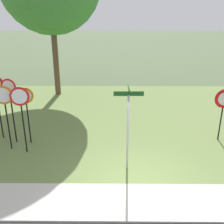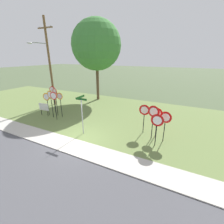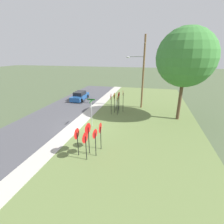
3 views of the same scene
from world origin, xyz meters
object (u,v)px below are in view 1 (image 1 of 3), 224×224
Objects in this scene: stop_sign_near_right at (21,106)px; street_name_post at (128,122)px; stop_sign_far_center at (26,104)px; stop_sign_far_right at (5,104)px; yield_sign_center at (224,103)px; stop_sign_near_left at (10,98)px.

street_name_post is at bearing -22.95° from stop_sign_near_right.
street_name_post is (3.95, -1.85, 0.04)m from stop_sign_far_center.
street_name_post is at bearing -17.34° from stop_sign_far_right.
stop_sign_far_right is at bearing -175.60° from yield_sign_center.
stop_sign_near_left is at bearing -179.53° from yield_sign_center.
stop_sign_near_right is 1.01× the size of stop_sign_far_right.
stop_sign_near_right is at bearing -90.74° from stop_sign_far_center.
stop_sign_near_left reaches higher than stop_sign_far_center.
stop_sign_far_center is (0.64, -0.08, -0.23)m from stop_sign_near_left.
stop_sign_far_center is at bearing 0.58° from stop_sign_near_left.
stop_sign_far_center is 0.81× the size of street_name_post.
street_name_post reaches higher than stop_sign_near_left.
stop_sign_near_right is 0.74m from stop_sign_far_right.
yield_sign_center is at bearing 0.74° from stop_sign_near_right.
stop_sign_near_right is at bearing -20.62° from stop_sign_far_right.
stop_sign_far_center reaches higher than yield_sign_center.
street_name_post is (-4.02, -2.21, 0.09)m from yield_sign_center.
stop_sign_far_right reaches higher than stop_sign_far_center.
stop_sign_near_right is 7.99m from yield_sign_center.
stop_sign_near_left is 8.62m from yield_sign_center.
street_name_post is at bearing -15.12° from stop_sign_near_left.
stop_sign_far_center is 4.36m from street_name_post.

